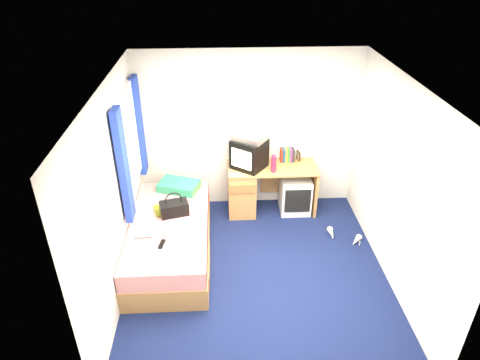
{
  "coord_description": "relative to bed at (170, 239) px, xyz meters",
  "views": [
    {
      "loc": [
        -0.43,
        -4.04,
        3.71
      ],
      "look_at": [
        -0.18,
        0.7,
        0.96
      ],
      "focal_mm": 32.0,
      "sensor_mm": 36.0,
      "label": 1
    }
  ],
  "objects": [
    {
      "name": "window_assembly",
      "position": [
        -0.45,
        0.48,
        1.15
      ],
      "size": [
        0.11,
        1.42,
        1.4
      ],
      "color": "silver",
      "rests_on": "room_shell"
    },
    {
      "name": "pink_water_bottle",
      "position": [
        1.43,
        0.86,
        0.6
      ],
      "size": [
        0.1,
        0.1,
        0.24
      ],
      "primitive_type": "cylinder",
      "rotation": [
        0.0,
        0.0,
        0.33
      ],
      "color": "red",
      "rests_on": "desk"
    },
    {
      "name": "white_heels",
      "position": [
        2.36,
        0.2,
        -0.23
      ],
      "size": [
        0.45,
        0.4,
        0.09
      ],
      "color": "silver",
      "rests_on": "ground"
    },
    {
      "name": "ground",
      "position": [
        1.1,
        -0.42,
        -0.27
      ],
      "size": [
        3.4,
        3.4,
        0.0
      ],
      "primitive_type": "plane",
      "color": "#0C1438",
      "rests_on": "ground"
    },
    {
      "name": "picture_frame",
      "position": [
        1.85,
        1.2,
        0.55
      ],
      "size": [
        0.04,
        0.12,
        0.14
      ],
      "primitive_type": "cube",
      "rotation": [
        0.0,
        0.0,
        0.17
      ],
      "color": "black",
      "rests_on": "desk"
    },
    {
      "name": "pillow",
      "position": [
        0.08,
        0.78,
        0.33
      ],
      "size": [
        0.63,
        0.51,
        0.12
      ],
      "primitive_type": "cube",
      "rotation": [
        0.0,
        0.0,
        -0.33
      ],
      "color": "teal",
      "rests_on": "bed"
    },
    {
      "name": "towel",
      "position": [
        0.15,
        -0.23,
        0.32
      ],
      "size": [
        0.3,
        0.25,
        0.09
      ],
      "primitive_type": "cube",
      "rotation": [
        0.0,
        0.0,
        -0.06
      ],
      "color": "silver",
      "rests_on": "bed"
    },
    {
      "name": "room_shell",
      "position": [
        1.1,
        -0.42,
        1.18
      ],
      "size": [
        3.4,
        3.4,
        3.4
      ],
      "color": "white",
      "rests_on": "ground"
    },
    {
      "name": "magazine",
      "position": [
        -0.1,
        0.26,
        0.28
      ],
      "size": [
        0.28,
        0.33,
        0.01
      ],
      "primitive_type": "cube",
      "rotation": [
        0.0,
        0.0,
        0.28
      ],
      "color": "yellow",
      "rests_on": "bed"
    },
    {
      "name": "desk",
      "position": [
        1.16,
        1.01,
        0.14
      ],
      "size": [
        1.3,
        0.55,
        0.75
      ],
      "color": "#B2804A",
      "rests_on": "ground"
    },
    {
      "name": "book_row",
      "position": [
        1.67,
        1.18,
        0.58
      ],
      "size": [
        0.2,
        0.13,
        0.2
      ],
      "color": "maroon",
      "rests_on": "desk"
    },
    {
      "name": "vcr",
      "position": [
        1.09,
        1.02,
        0.95
      ],
      "size": [
        0.54,
        0.5,
        0.08
      ],
      "primitive_type": "cube",
      "rotation": [
        0.0,
        0.0,
        -0.58
      ],
      "color": "#AEAFB1",
      "rests_on": "crt_tv"
    },
    {
      "name": "water_bottle",
      "position": [
        -0.25,
        -0.3,
        0.31
      ],
      "size": [
        0.21,
        0.09,
        0.07
      ],
      "primitive_type": "cylinder",
      "rotation": [
        0.0,
        1.57,
        0.09
      ],
      "color": "silver",
      "rests_on": "bed"
    },
    {
      "name": "crt_tv",
      "position": [
        1.09,
        1.01,
        0.7
      ],
      "size": [
        0.58,
        0.58,
        0.43
      ],
      "rotation": [
        0.0,
        0.0,
        -0.65
      ],
      "color": "black",
      "rests_on": "desk"
    },
    {
      "name": "remote_control",
      "position": [
        -0.04,
        -0.46,
        0.28
      ],
      "size": [
        0.08,
        0.17,
        0.02
      ],
      "primitive_type": "cube",
      "rotation": [
        0.0,
        0.0,
        -0.19
      ],
      "color": "black",
      "rests_on": "bed"
    },
    {
      "name": "storage_cube",
      "position": [
        1.8,
        0.98,
        0.01
      ],
      "size": [
        0.45,
        0.45,
        0.55
      ],
      "primitive_type": "cube",
      "rotation": [
        0.0,
        0.0,
        -0.01
      ],
      "color": "white",
      "rests_on": "ground"
    },
    {
      "name": "handbag",
      "position": [
        0.06,
        0.17,
        0.37
      ],
      "size": [
        0.4,
        0.29,
        0.33
      ],
      "rotation": [
        0.0,
        0.0,
        0.26
      ],
      "color": "black",
      "rests_on": "bed"
    },
    {
      "name": "aerosol_can",
      "position": [
        1.33,
        1.09,
        0.57
      ],
      "size": [
        0.06,
        0.06,
        0.18
      ],
      "primitive_type": "cylinder",
      "rotation": [
        0.0,
        0.0,
        -0.11
      ],
      "color": "white",
      "rests_on": "desk"
    },
    {
      "name": "colour_swatch_fan",
      "position": [
        0.03,
        -0.63,
        0.28
      ],
      "size": [
        0.23,
        0.09,
        0.01
      ],
      "primitive_type": "cube",
      "rotation": [
        0.0,
        0.0,
        -0.13
      ],
      "color": "gold",
      "rests_on": "bed"
    },
    {
      "name": "bed",
      "position": [
        0.0,
        0.0,
        0.0
      ],
      "size": [
        1.01,
        2.0,
        0.54
      ],
      "color": "#B2804A",
      "rests_on": "ground"
    }
  ]
}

